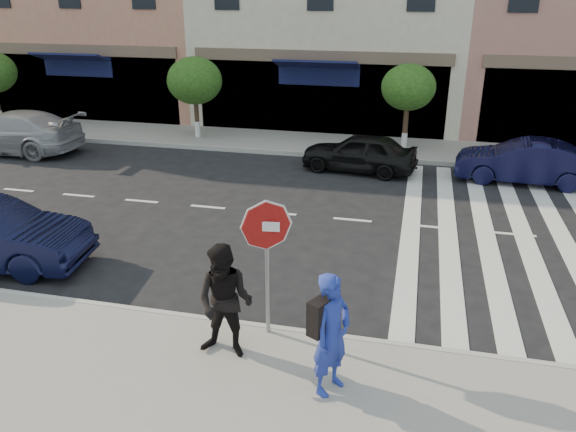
% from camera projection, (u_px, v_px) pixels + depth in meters
% --- Properties ---
extents(ground, '(120.00, 120.00, 0.00)m').
position_uv_depth(ground, '(230.00, 285.00, 11.44)').
color(ground, black).
rests_on(ground, ground).
extents(sidewalk_near, '(60.00, 4.50, 0.15)m').
position_uv_depth(sidewalk_near, '(145.00, 405.00, 8.03)').
color(sidewalk_near, gray).
rests_on(sidewalk_near, ground).
extents(sidewalk_far, '(60.00, 3.00, 0.15)m').
position_uv_depth(sidewalk_far, '(323.00, 145.00, 21.32)').
color(sidewalk_far, gray).
rests_on(sidewalk_far, ground).
extents(street_tree_wb, '(2.10, 2.10, 3.06)m').
position_uv_depth(street_tree_wb, '(195.00, 81.00, 21.36)').
color(street_tree_wb, '#473323').
rests_on(street_tree_wb, sidewalk_far).
extents(street_tree_c, '(1.90, 1.90, 3.04)m').
position_uv_depth(street_tree_c, '(408.00, 88.00, 19.63)').
color(street_tree_c, '#473323').
rests_on(street_tree_c, sidewalk_far).
extents(stop_sign, '(0.85, 0.15, 2.42)m').
position_uv_depth(stop_sign, '(266.00, 238.00, 8.94)').
color(stop_sign, gray).
rests_on(stop_sign, sidewalk_near).
extents(photographer, '(0.72, 0.82, 1.88)m').
position_uv_depth(photographer, '(332.00, 334.00, 7.91)').
color(photographer, '#213197').
rests_on(photographer, sidewalk_near).
extents(walker, '(0.96, 0.77, 1.91)m').
position_uv_depth(walker, '(225.00, 302.00, 8.70)').
color(walker, black).
rests_on(walker, sidewalk_near).
extents(car_far_left, '(5.17, 2.13, 1.50)m').
position_uv_depth(car_far_left, '(12.00, 132.00, 20.33)').
color(car_far_left, '#99999E').
rests_on(car_far_left, ground).
extents(car_far_mid, '(3.87, 1.96, 1.26)m').
position_uv_depth(car_far_mid, '(359.00, 153.00, 18.26)').
color(car_far_mid, black).
rests_on(car_far_mid, ground).
extents(car_far_right, '(4.13, 1.70, 1.33)m').
position_uv_depth(car_far_right, '(524.00, 162.00, 17.18)').
color(car_far_right, black).
rests_on(car_far_right, ground).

